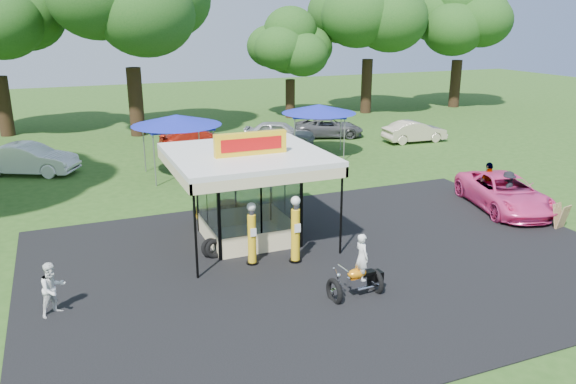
% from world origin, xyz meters
% --- Properties ---
extents(ground, '(120.00, 120.00, 0.00)m').
position_xyz_m(ground, '(0.00, 0.00, 0.00)').
color(ground, '#264C17').
rests_on(ground, ground).
extents(asphalt_apron, '(20.00, 14.00, 0.04)m').
position_xyz_m(asphalt_apron, '(0.00, 2.00, 0.02)').
color(asphalt_apron, black).
rests_on(asphalt_apron, ground).
extents(gas_station_kiosk, '(5.40, 5.40, 4.18)m').
position_xyz_m(gas_station_kiosk, '(-2.00, 4.99, 1.78)').
color(gas_station_kiosk, white).
rests_on(gas_station_kiosk, ground).
extents(gas_pump_left, '(0.41, 0.41, 2.20)m').
position_xyz_m(gas_pump_left, '(-2.58, 2.83, 1.06)').
color(gas_pump_left, black).
rests_on(gas_pump_left, ground).
extents(gas_pump_right, '(0.44, 0.44, 2.36)m').
position_xyz_m(gas_pump_right, '(-1.17, 2.44, 1.13)').
color(gas_pump_right, black).
rests_on(gas_pump_right, ground).
extents(motorcycle, '(1.75, 0.92, 2.05)m').
position_xyz_m(motorcycle, '(-0.37, -0.50, 0.80)').
color(motorcycle, black).
rests_on(motorcycle, ground).
extents(spare_tires, '(0.84, 0.54, 0.71)m').
position_xyz_m(spare_tires, '(-3.67, 3.89, 0.34)').
color(spare_tires, black).
rests_on(spare_tires, ground).
extents(a_frame_sign, '(0.59, 0.60, 0.99)m').
position_xyz_m(a_frame_sign, '(9.74, 1.40, 0.50)').
color(a_frame_sign, '#593819').
rests_on(a_frame_sign, ground).
extents(kiosk_car, '(2.82, 1.13, 0.96)m').
position_xyz_m(kiosk_car, '(-2.00, 7.20, 0.48)').
color(kiosk_car, yellow).
rests_on(kiosk_car, ground).
extents(pink_sedan, '(3.79, 5.86, 1.50)m').
position_xyz_m(pink_sedan, '(9.39, 4.11, 0.75)').
color(pink_sedan, '#FF4596').
rests_on(pink_sedan, ground).
extents(spectator_west, '(0.96, 0.91, 1.57)m').
position_xyz_m(spectator_west, '(-8.77, 1.77, 0.79)').
color(spectator_west, white).
rests_on(spectator_west, ground).
extents(spectator_east_a, '(1.24, 1.00, 1.68)m').
position_xyz_m(spectator_east_a, '(9.52, 4.12, 0.84)').
color(spectator_east_a, black).
rests_on(spectator_east_a, ground).
extents(spectator_east_b, '(1.13, 0.57, 1.86)m').
position_xyz_m(spectator_east_b, '(9.36, 5.12, 0.93)').
color(spectator_east_b, gray).
rests_on(spectator_east_b, ground).
extents(bg_car_a, '(5.24, 3.80, 1.64)m').
position_xyz_m(bg_car_a, '(-9.79, 18.21, 0.82)').
color(bg_car_a, silver).
rests_on(bg_car_a, ground).
extents(bg_car_b, '(5.01, 2.11, 1.44)m').
position_xyz_m(bg_car_b, '(-0.16, 20.04, 0.72)').
color(bg_car_b, '#B51D0D').
rests_on(bg_car_b, ground).
extents(bg_car_c, '(4.96, 3.91, 1.58)m').
position_xyz_m(bg_car_c, '(5.12, 19.83, 0.79)').
color(bg_car_c, '#A7A7AC').
rests_on(bg_car_c, ground).
extents(bg_car_d, '(5.25, 3.65, 1.33)m').
position_xyz_m(bg_car_d, '(9.25, 20.94, 0.67)').
color(bg_car_d, '#535356').
rests_on(bg_car_d, ground).
extents(bg_car_e, '(4.36, 1.74, 1.41)m').
position_xyz_m(bg_car_e, '(13.85, 17.25, 0.71)').
color(bg_car_e, beige).
rests_on(bg_car_e, ground).
extents(tent_west, '(4.62, 4.62, 3.23)m').
position_xyz_m(tent_west, '(-2.49, 14.92, 2.92)').
color(tent_west, gray).
rests_on(tent_west, ground).
extents(tent_east, '(4.42, 4.42, 3.09)m').
position_xyz_m(tent_east, '(6.25, 16.26, 2.79)').
color(tent_east, gray).
rests_on(tent_east, ground).
extents(oak_far_c, '(11.34, 11.34, 13.37)m').
position_xyz_m(oak_far_c, '(-2.96, 26.60, 8.48)').
color(oak_far_c, black).
rests_on(oak_far_c, ground).
extents(oak_far_d, '(7.31, 7.31, 8.70)m').
position_xyz_m(oak_far_d, '(9.89, 29.40, 5.54)').
color(oak_far_d, black).
rests_on(oak_far_d, ground).
extents(oak_far_e, '(10.74, 10.74, 12.79)m').
position_xyz_m(oak_far_e, '(16.96, 29.15, 8.16)').
color(oak_far_e, black).
rests_on(oak_far_e, ground).
extents(oak_far_f, '(9.67, 9.67, 11.65)m').
position_xyz_m(oak_far_f, '(26.31, 29.00, 7.48)').
color(oak_far_f, black).
rests_on(oak_far_f, ground).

